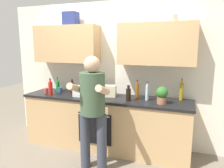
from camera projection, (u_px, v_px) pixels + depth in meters
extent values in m
plane|color=#756B5B|center=(105.00, 147.00, 3.75)|extent=(12.00, 12.00, 0.00)
cube|color=silver|center=(112.00, 74.00, 3.85)|extent=(4.00, 0.06, 2.50)
cube|color=tan|center=(67.00, 44.00, 3.85)|extent=(1.20, 0.32, 0.65)
cube|color=tan|center=(156.00, 44.00, 3.32)|extent=(1.20, 0.32, 0.65)
cylinder|color=silver|center=(169.00, 18.00, 3.19)|extent=(0.26, 0.26, 0.10)
cube|color=navy|center=(71.00, 19.00, 3.73)|extent=(0.24, 0.20, 0.23)
cube|color=tan|center=(105.00, 124.00, 3.67)|extent=(2.80, 0.60, 0.86)
cube|color=black|center=(105.00, 98.00, 3.59)|extent=(2.84, 0.64, 0.04)
cube|color=black|center=(95.00, 129.00, 3.39)|extent=(0.56, 0.02, 0.50)
cylinder|color=silver|center=(94.00, 115.00, 3.33)|extent=(0.52, 0.02, 0.02)
cylinder|color=#383D4C|center=(85.00, 140.00, 3.07)|extent=(0.14, 0.14, 0.83)
cylinder|color=#383D4C|center=(102.00, 143.00, 2.98)|extent=(0.14, 0.14, 0.83)
cylinder|color=#3F593F|center=(93.00, 93.00, 2.90)|extent=(0.34, 0.34, 0.57)
sphere|color=#D8AD8C|center=(92.00, 64.00, 2.83)|extent=(0.22, 0.22, 0.22)
cylinder|color=#D8AD8C|center=(75.00, 88.00, 2.84)|extent=(0.09, 0.31, 0.19)
cylinder|color=#D8AD8C|center=(103.00, 90.00, 2.71)|extent=(0.09, 0.31, 0.19)
cylinder|color=#198C33|center=(58.00, 86.00, 4.03)|extent=(0.06, 0.06, 0.18)
cylinder|color=#198C33|center=(57.00, 80.00, 4.01)|extent=(0.03, 0.03, 0.07)
cylinder|color=black|center=(57.00, 78.00, 4.00)|extent=(0.03, 0.03, 0.01)
cylinder|color=red|center=(51.00, 88.00, 3.73)|extent=(0.07, 0.07, 0.23)
cylinder|color=red|center=(50.00, 81.00, 3.70)|extent=(0.03, 0.03, 0.05)
cylinder|color=black|center=(50.00, 79.00, 3.70)|extent=(0.03, 0.03, 0.01)
cylinder|color=#471419|center=(72.00, 88.00, 3.85)|extent=(0.07, 0.07, 0.19)
cylinder|color=#471419|center=(72.00, 81.00, 3.83)|extent=(0.03, 0.03, 0.05)
cylinder|color=black|center=(72.00, 80.00, 3.83)|extent=(0.04, 0.04, 0.02)
cylinder|color=black|center=(128.00, 95.00, 3.33)|extent=(0.08, 0.08, 0.19)
cylinder|color=black|center=(128.00, 88.00, 3.31)|extent=(0.04, 0.04, 0.04)
cylinder|color=black|center=(128.00, 86.00, 3.30)|extent=(0.05, 0.05, 0.02)
cylinder|color=#8C4C14|center=(137.00, 91.00, 3.43)|extent=(0.05, 0.05, 0.26)
cylinder|color=#8C4C14|center=(137.00, 82.00, 3.40)|extent=(0.03, 0.03, 0.04)
cylinder|color=black|center=(137.00, 80.00, 3.40)|extent=(0.03, 0.03, 0.01)
cylinder|color=olive|center=(181.00, 92.00, 3.36)|extent=(0.06, 0.06, 0.27)
cylinder|color=olive|center=(182.00, 81.00, 3.33)|extent=(0.02, 0.02, 0.06)
cylinder|color=black|center=(182.00, 79.00, 3.33)|extent=(0.03, 0.03, 0.01)
cylinder|color=orange|center=(95.00, 91.00, 3.52)|extent=(0.07, 0.07, 0.23)
cylinder|color=orange|center=(95.00, 83.00, 3.49)|extent=(0.03, 0.03, 0.05)
cylinder|color=black|center=(95.00, 81.00, 3.49)|extent=(0.04, 0.04, 0.02)
cylinder|color=silver|center=(147.00, 93.00, 3.36)|extent=(0.05, 0.05, 0.23)
cylinder|color=silver|center=(147.00, 84.00, 3.34)|extent=(0.03, 0.03, 0.04)
cylinder|color=black|center=(147.00, 82.00, 3.33)|extent=(0.03, 0.03, 0.01)
cylinder|color=#33598C|center=(60.00, 90.00, 3.94)|extent=(0.08, 0.08, 0.09)
cylinder|color=#BF4C47|center=(46.00, 91.00, 3.87)|extent=(0.07, 0.07, 0.09)
cylinder|color=#9E6647|center=(162.00, 100.00, 3.17)|extent=(0.14, 0.14, 0.10)
sphere|color=#2D6B28|center=(162.00, 92.00, 3.15)|extent=(0.18, 0.18, 0.18)
cube|color=silver|center=(82.00, 91.00, 3.62)|extent=(0.26, 0.20, 0.17)
cube|color=beige|center=(109.00, 91.00, 3.60)|extent=(0.24, 0.18, 0.19)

